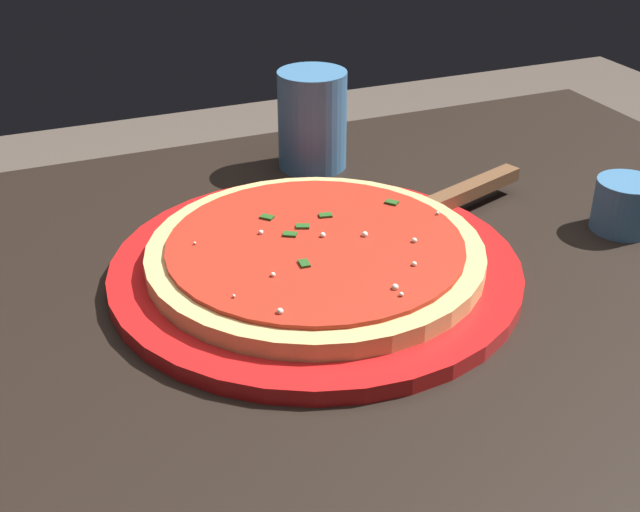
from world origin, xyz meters
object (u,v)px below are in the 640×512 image
(serving_plate, at_px, (320,269))
(pizza_server, at_px, (447,202))
(cup_small_sauce, at_px, (625,205))
(pizza, at_px, (320,252))
(cup_tall_drink, at_px, (312,120))

(serving_plate, height_order, pizza_server, pizza_server)
(serving_plate, relative_size, cup_small_sauce, 6.02)
(pizza, bearing_deg, cup_tall_drink, -110.66)
(pizza, distance_m, pizza_server, 0.17)
(serving_plate, distance_m, pizza, 0.02)
(cup_small_sauce, bearing_deg, cup_tall_drink, -50.02)
(serving_plate, relative_size, pizza, 1.22)
(serving_plate, xyz_separation_m, pizza_server, (-0.16, -0.05, 0.01))
(serving_plate, bearing_deg, cup_tall_drink, -110.67)
(pizza, relative_size, cup_small_sauce, 4.92)
(cup_tall_drink, bearing_deg, cup_small_sauce, 129.98)
(pizza_server, relative_size, cup_tall_drink, 2.01)
(serving_plate, relative_size, cup_tall_drink, 3.27)
(serving_plate, bearing_deg, cup_small_sauce, 174.28)
(pizza, xyz_separation_m, pizza_server, (-0.16, -0.05, -0.00))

